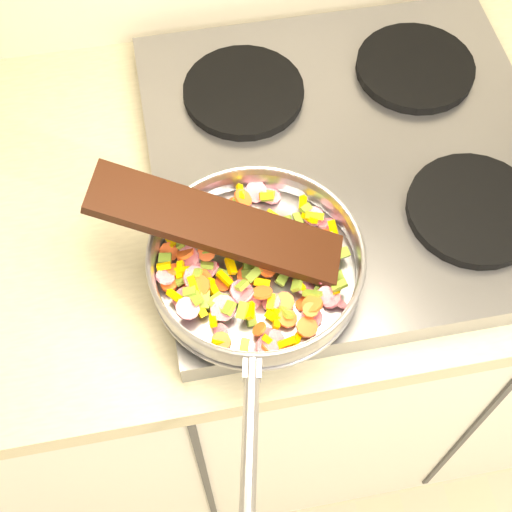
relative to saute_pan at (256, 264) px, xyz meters
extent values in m
cube|color=#939399|center=(0.18, 0.19, -0.06)|extent=(0.60, 0.60, 0.04)
cylinder|color=black|center=(0.04, 0.05, -0.04)|extent=(0.19, 0.19, 0.02)
cylinder|color=black|center=(0.32, 0.05, -0.04)|extent=(0.19, 0.19, 0.02)
cylinder|color=black|center=(0.04, 0.33, -0.04)|extent=(0.19, 0.19, 0.02)
cylinder|color=black|center=(0.32, 0.33, -0.04)|extent=(0.19, 0.19, 0.02)
cylinder|color=#9E9EA5|center=(0.00, 0.00, -0.03)|extent=(0.28, 0.28, 0.01)
torus|color=#9E9EA5|center=(0.00, 0.00, 0.00)|extent=(0.31, 0.31, 0.05)
torus|color=#9E9EA5|center=(0.00, 0.00, 0.02)|extent=(0.28, 0.28, 0.01)
cylinder|color=#9E9EA5|center=(-0.05, -0.23, 0.01)|extent=(0.06, 0.19, 0.02)
cube|color=#9E9EA5|center=(-0.03, -0.14, 0.01)|extent=(0.03, 0.03, 0.02)
cube|color=#EAAE00|center=(-0.06, -0.02, -0.02)|extent=(0.02, 0.03, 0.02)
cube|color=olive|center=(0.08, -0.02, -0.02)|extent=(0.01, 0.02, 0.01)
cylinder|color=#FF5A20|center=(0.03, -0.08, -0.01)|extent=(0.03, 0.03, 0.01)
cube|color=olive|center=(0.02, 0.02, -0.02)|extent=(0.02, 0.03, 0.02)
cube|color=#EAAE00|center=(0.09, 0.06, -0.01)|extent=(0.02, 0.02, 0.02)
cube|color=olive|center=(-0.06, -0.04, -0.01)|extent=(0.03, 0.02, 0.01)
cylinder|color=#D41442|center=(-0.08, 0.00, 0.00)|extent=(0.04, 0.05, 0.03)
cube|color=olive|center=(-0.02, 0.03, -0.01)|extent=(0.02, 0.02, 0.01)
cube|color=olive|center=(-0.08, 0.00, 0.00)|extent=(0.03, 0.02, 0.01)
cube|color=#EAAE00|center=(0.00, -0.02, -0.01)|extent=(0.02, 0.02, 0.01)
cube|color=olive|center=(0.09, -0.01, -0.01)|extent=(0.02, 0.02, 0.01)
cube|color=#EAAE00|center=(-0.10, 0.06, -0.01)|extent=(0.02, 0.02, 0.01)
cube|color=olive|center=(0.11, 0.00, 0.00)|extent=(0.02, 0.02, 0.01)
cylinder|color=#FF5A20|center=(-0.10, 0.02, -0.01)|extent=(0.03, 0.03, 0.02)
cube|color=#EAAE00|center=(0.00, -0.11, -0.01)|extent=(0.02, 0.02, 0.02)
cylinder|color=#D41442|center=(-0.02, -0.04, -0.01)|extent=(0.03, 0.03, 0.03)
cylinder|color=#D41442|center=(0.01, 0.03, -0.02)|extent=(0.03, 0.02, 0.02)
cube|color=#EAAE00|center=(-0.09, 0.01, 0.00)|extent=(0.02, 0.01, 0.02)
cube|color=#EAAE00|center=(-0.07, -0.01, -0.01)|extent=(0.03, 0.03, 0.02)
cube|color=#EAAE00|center=(-0.12, 0.02, 0.00)|extent=(0.02, 0.01, 0.01)
cube|color=olive|center=(-0.04, 0.05, -0.02)|extent=(0.02, 0.02, 0.02)
cube|color=olive|center=(0.00, 0.07, -0.01)|extent=(0.03, 0.02, 0.01)
cylinder|color=#FF5A20|center=(0.00, -0.04, 0.00)|extent=(0.03, 0.03, 0.02)
cylinder|color=#FF5A20|center=(0.00, -0.11, -0.01)|extent=(0.03, 0.03, 0.02)
cylinder|color=#D41442|center=(0.01, -0.05, -0.01)|extent=(0.03, 0.03, 0.01)
cube|color=olive|center=(-0.04, -0.06, 0.00)|extent=(0.02, 0.02, 0.02)
cube|color=olive|center=(-0.05, 0.04, -0.01)|extent=(0.02, 0.02, 0.02)
cube|color=olive|center=(0.00, -0.01, -0.01)|extent=(0.03, 0.02, 0.02)
cube|color=olive|center=(0.04, 0.11, -0.01)|extent=(0.02, 0.02, 0.01)
cylinder|color=#D41442|center=(-0.02, 0.10, -0.01)|extent=(0.05, 0.05, 0.01)
cylinder|color=#FF5A20|center=(0.10, -0.04, -0.01)|extent=(0.03, 0.03, 0.02)
cube|color=#EAAE00|center=(-0.06, -0.09, -0.02)|extent=(0.03, 0.01, 0.02)
cylinder|color=#FF5A20|center=(0.01, -0.12, -0.02)|extent=(0.04, 0.04, 0.02)
cylinder|color=#FF5A20|center=(-0.01, -0.09, -0.01)|extent=(0.02, 0.02, 0.02)
cylinder|color=#D41442|center=(0.02, 0.01, -0.01)|extent=(0.04, 0.04, 0.01)
cylinder|color=#D41442|center=(0.10, 0.00, 0.00)|extent=(0.04, 0.03, 0.02)
cube|color=#EAAE00|center=(0.00, 0.03, -0.02)|extent=(0.03, 0.02, 0.02)
cube|color=olive|center=(0.06, 0.02, 0.00)|extent=(0.01, 0.02, 0.01)
cube|color=olive|center=(0.10, -0.03, -0.01)|extent=(0.02, 0.02, 0.01)
cylinder|color=#D41442|center=(0.11, 0.02, -0.01)|extent=(0.03, 0.04, 0.03)
cube|color=olive|center=(-0.03, -0.06, 0.00)|extent=(0.02, 0.03, 0.02)
cube|color=olive|center=(-0.11, 0.03, -0.01)|extent=(0.02, 0.02, 0.01)
cylinder|color=#FF5A20|center=(-0.11, 0.05, -0.01)|extent=(0.04, 0.03, 0.02)
cube|color=olive|center=(0.05, -0.04, 0.00)|extent=(0.02, 0.02, 0.02)
cube|color=olive|center=(0.06, -0.05, 0.00)|extent=(0.02, 0.02, 0.02)
cube|color=olive|center=(0.06, -0.06, -0.01)|extent=(0.01, 0.02, 0.01)
cylinder|color=#D41442|center=(0.08, -0.01, -0.02)|extent=(0.03, 0.03, 0.03)
cylinder|color=#D41442|center=(-0.06, -0.08, -0.02)|extent=(0.03, 0.03, 0.02)
cylinder|color=#D41442|center=(0.00, -0.09, -0.02)|extent=(0.03, 0.03, 0.02)
cylinder|color=#D41442|center=(-0.05, -0.05, 0.00)|extent=(0.04, 0.04, 0.02)
cube|color=#EAAE00|center=(-0.08, -0.05, -0.01)|extent=(0.02, 0.02, 0.01)
cube|color=olive|center=(-0.02, -0.07, -0.02)|extent=(0.01, 0.02, 0.02)
cylinder|color=#FF5A20|center=(0.11, 0.04, -0.01)|extent=(0.03, 0.03, 0.02)
cube|color=#EAAE00|center=(-0.05, 0.09, 0.00)|extent=(0.02, 0.02, 0.02)
cube|color=#EAAE00|center=(0.09, -0.02, 0.00)|extent=(0.03, 0.02, 0.02)
cube|color=olive|center=(0.10, -0.05, 0.00)|extent=(0.02, 0.01, 0.01)
cylinder|color=#FF5A20|center=(-0.11, 0.00, -0.01)|extent=(0.02, 0.02, 0.01)
cube|color=#EAAE00|center=(-0.01, 0.04, 0.00)|extent=(0.02, 0.03, 0.01)
cube|color=olive|center=(-0.03, 0.04, -0.02)|extent=(0.02, 0.02, 0.01)
cylinder|color=#FF5A20|center=(0.03, -0.05, -0.01)|extent=(0.04, 0.04, 0.02)
cube|color=olive|center=(-0.03, 0.03, -0.02)|extent=(0.02, 0.02, 0.01)
cube|color=olive|center=(0.03, 0.04, -0.01)|extent=(0.02, 0.02, 0.02)
cylinder|color=#FF5A20|center=(-0.06, 0.08, -0.02)|extent=(0.04, 0.04, 0.01)
cylinder|color=#D41442|center=(0.03, 0.07, -0.01)|extent=(0.03, 0.03, 0.01)
cube|color=olive|center=(0.00, 0.11, 0.00)|extent=(0.02, 0.02, 0.01)
cylinder|color=#FF5A20|center=(0.10, -0.01, -0.02)|extent=(0.03, 0.03, 0.02)
cube|color=olive|center=(-0.01, 0.00, -0.02)|extent=(0.02, 0.02, 0.02)
cube|color=#EAAE00|center=(-0.01, 0.08, 0.00)|extent=(0.02, 0.01, 0.01)
cylinder|color=#FF5A20|center=(0.06, -0.07, 0.00)|extent=(0.03, 0.03, 0.02)
cube|color=olive|center=(-0.08, -0.04, 0.00)|extent=(0.02, 0.02, 0.02)
cube|color=olive|center=(0.03, -0.07, -0.01)|extent=(0.02, 0.02, 0.02)
cube|color=#EAAE00|center=(0.08, 0.09, -0.01)|extent=(0.02, 0.02, 0.01)
cylinder|color=#FF5A20|center=(0.08, -0.01, 0.00)|extent=(0.03, 0.03, 0.03)
cube|color=olive|center=(-0.07, -0.03, -0.01)|extent=(0.02, 0.03, 0.01)
cylinder|color=#D41442|center=(-0.01, -0.04, -0.02)|extent=(0.04, 0.04, 0.02)
cylinder|color=#D41442|center=(0.08, -0.05, -0.01)|extent=(0.03, 0.03, 0.02)
cylinder|color=#D41442|center=(0.09, -0.06, -0.02)|extent=(0.03, 0.03, 0.02)
cube|color=olive|center=(0.01, 0.02, -0.01)|extent=(0.02, 0.03, 0.02)
cube|color=#EAAE00|center=(0.03, -0.11, -0.02)|extent=(0.02, 0.02, 0.02)
cylinder|color=#D41442|center=(-0.10, -0.03, -0.01)|extent=(0.05, 0.05, 0.02)
cylinder|color=#D41442|center=(0.09, 0.07, -0.01)|extent=(0.03, 0.03, 0.01)
cube|color=olive|center=(0.08, 0.08, -0.01)|extent=(0.02, 0.02, 0.01)
cube|color=olive|center=(-0.05, -0.05, -0.01)|extent=(0.02, 0.02, 0.01)
cylinder|color=#FF5A20|center=(0.05, -0.08, 0.00)|extent=(0.03, 0.03, 0.01)
cylinder|color=#D41442|center=(-0.01, -0.11, -0.02)|extent=(0.03, 0.04, 0.03)
cube|color=olive|center=(0.07, -0.05, -0.02)|extent=(0.02, 0.02, 0.01)
cylinder|color=#FF5A20|center=(0.05, -0.09, -0.01)|extent=(0.03, 0.03, 0.01)
cube|color=#EAAE00|center=(0.02, 0.02, -0.02)|extent=(0.02, 0.03, 0.02)
cylinder|color=#D41442|center=(0.05, 0.05, -0.02)|extent=(0.04, 0.04, 0.02)
cylinder|color=#FF5A20|center=(-0.08, -0.02, 0.00)|extent=(0.03, 0.03, 0.02)
cube|color=#EAAE00|center=(-0.10, 0.01, 0.00)|extent=(0.01, 0.03, 0.01)
cube|color=olive|center=(-0.10, 0.00, -0.01)|extent=(0.02, 0.02, 0.02)
cube|color=olive|center=(0.05, 0.06, 0.00)|extent=(0.02, 0.02, 0.02)
cube|color=#EAAE00|center=(0.05, -0.04, -0.01)|extent=(0.02, 0.02, 0.01)
cylinder|color=#FF5A20|center=(-0.10, 0.01, -0.02)|extent=(0.04, 0.04, 0.02)
cube|color=#EAAE00|center=(0.00, 0.12, -0.02)|extent=(0.02, 0.02, 0.01)
cube|color=olive|center=(-0.04, 0.00, -0.01)|extent=(0.02, 0.02, 0.01)
cube|color=#EAAE00|center=(-0.07, -0.06, -0.01)|extent=(0.01, 0.02, 0.02)
cube|color=olive|center=(-0.05, -0.04, -0.02)|extent=(0.02, 0.02, 0.01)
cube|color=#EAAE00|center=(0.11, 0.03, 0.00)|extent=(0.01, 0.02, 0.02)
cylinder|color=#FF5A20|center=(-0.09, -0.01, -0.01)|extent=(0.03, 0.03, 0.01)
cube|color=olive|center=(0.03, -0.02, -0.01)|extent=(0.02, 0.02, 0.01)
cylinder|color=#D41442|center=(-0.04, 0.08, -0.01)|extent=(0.03, 0.03, 0.02)
cube|color=olive|center=(-0.06, 0.01, -0.01)|extent=(0.02, 0.02, 0.01)
cylinder|color=#D41442|center=(0.06, -0.08, -0.02)|extent=(0.03, 0.03, 0.01)
cylinder|color=#FF5A20|center=(0.00, 0.05, 0.00)|extent=(0.02, 0.03, 0.02)
cube|color=#EAAE00|center=(-0.03, 0.01, 0.00)|extent=(0.01, 0.02, 0.01)
cube|color=#EAAE00|center=(-0.03, 0.07, 0.00)|extent=(0.01, 0.03, 0.02)
cube|color=olive|center=(0.03, 0.03, 0.00)|extent=(0.02, 0.02, 0.02)
cylinder|color=#FF5A20|center=(-0.07, 0.00, -0.01)|extent=(0.03, 0.03, 0.02)
cube|color=olive|center=(0.01, 0.05, -0.02)|extent=(0.02, 0.03, 0.01)
cube|color=#EAAE00|center=(-0.10, 0.06, -0.02)|extent=(0.01, 0.02, 0.01)
cylinder|color=#FF5A20|center=(-0.05, 0.08, -0.01)|extent=(0.03, 0.03, 0.02)
cube|color=olive|center=(0.00, 0.01, -0.02)|extent=(0.03, 0.01, 0.01)
cube|color=olive|center=(0.01, 0.07, 0.00)|extent=(0.02, 0.02, 0.01)
cylinder|color=#FF5A20|center=(-0.01, 0.00, -0.02)|extent=(0.04, 0.04, 0.01)
cube|color=#EAAE00|center=(0.04, 0.07, 0.00)|extent=(0.03, 0.02, 0.02)
cylinder|color=#FF5A20|center=(-0.02, -0.03, -0.02)|extent=(0.03, 0.03, 0.01)
cylinder|color=#D41442|center=(-0.12, 0.00, 0.00)|extent=(0.03, 0.03, 0.02)
cube|color=olive|center=(-0.03, 0.05, 0.00)|extent=(0.03, 0.03, 0.01)
cylinder|color=#FF5A20|center=(-0.04, 0.09, -0.01)|extent=(0.03, 0.04, 0.03)
cylinder|color=#D41442|center=(-0.02, -0.03, -0.01)|extent=(0.05, 0.05, 0.03)
cube|color=#EAAE00|center=(0.08, 0.02, -0.01)|extent=(0.02, 0.02, 0.01)
cylinder|color=#FF5A20|center=(0.08, 0.00, -0.02)|extent=(0.03, 0.03, 0.02)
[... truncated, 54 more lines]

